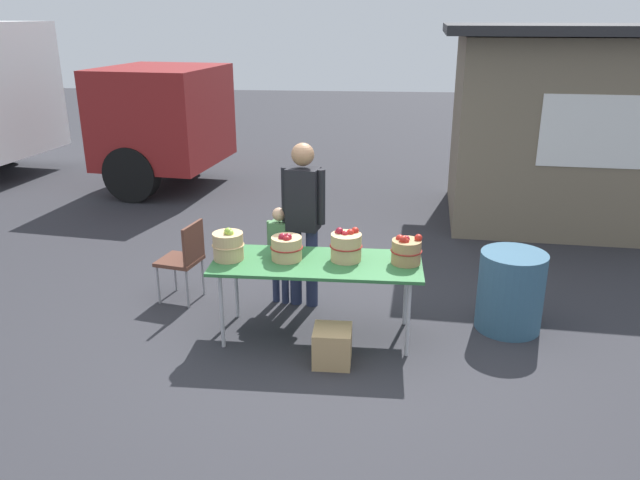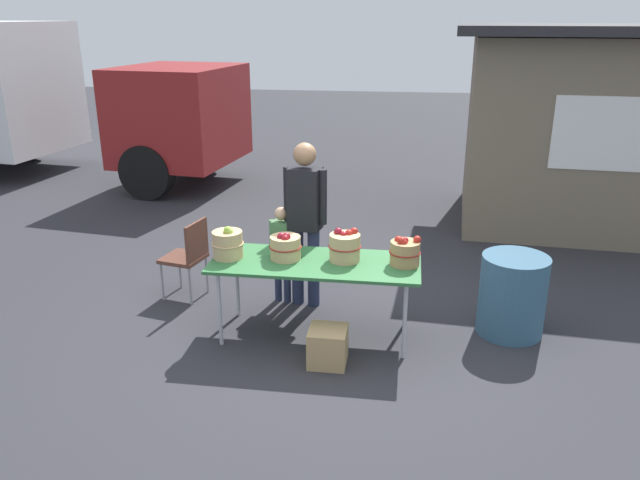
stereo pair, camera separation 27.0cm
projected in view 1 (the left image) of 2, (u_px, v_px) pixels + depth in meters
name	position (u px, v px, depth m)	size (l,w,h in m)	color
ground_plane	(317.00, 335.00, 5.91)	(40.00, 40.00, 0.00)	#2D2D33
market_table	(317.00, 266.00, 5.67)	(1.90, 0.76, 0.75)	#2D6B38
apple_basket_green_0	(228.00, 245.00, 5.67)	(0.30, 0.30, 0.31)	tan
apple_basket_red_0	(287.00, 247.00, 5.66)	(0.30, 0.30, 0.26)	tan
apple_basket_red_1	(346.00, 246.00, 5.64)	(0.30, 0.30, 0.30)	tan
apple_basket_red_2	(406.00, 250.00, 5.58)	(0.29, 0.29, 0.27)	#A87F51
vendor_adult	(303.00, 213.00, 6.20)	(0.44, 0.28, 1.70)	#262D4C
child_customer	(280.00, 248.00, 6.38)	(0.27, 0.18, 1.04)	#262D4C
food_kiosk	(563.00, 125.00, 8.86)	(3.70, 3.15, 2.74)	#726651
folding_chair	(185.00, 255.00, 6.46)	(0.48, 0.48, 0.86)	brown
trash_barrel	(511.00, 291.00, 5.92)	(0.62, 0.62, 0.77)	#335972
produce_crate	(332.00, 346.00, 5.38)	(0.33, 0.33, 0.33)	tan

